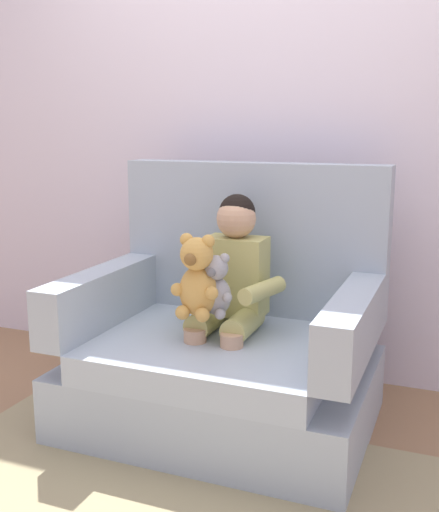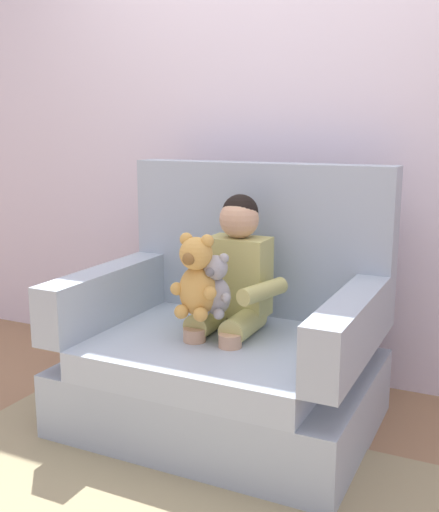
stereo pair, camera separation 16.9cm
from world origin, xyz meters
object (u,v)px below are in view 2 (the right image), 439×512
Objects in this scene: plush_honey at (197,278)px; plush_grey at (216,287)px; armchair at (229,346)px; seated_child at (232,283)px.

plush_honey is 1.30× the size of plush_grey.
plush_honey is 0.08m from plush_grey.
plush_grey is at bearing -87.91° from armchair.
plush_honey is at bearing -105.31° from seated_child.
plush_honey is at bearing -135.22° from plush_grey.
plush_grey is (-0.00, -0.16, 0.02)m from seated_child.
armchair reaches higher than plush_honey.
armchair is at bearing 101.34° from plush_grey.
armchair reaches higher than plush_grey.
plush_honey is (-0.07, -0.20, 0.06)m from seated_child.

